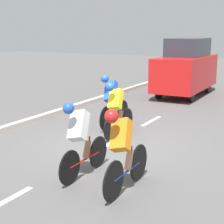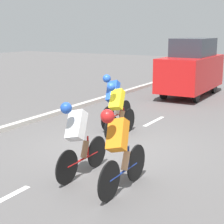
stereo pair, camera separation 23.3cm
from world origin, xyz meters
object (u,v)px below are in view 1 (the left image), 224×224
(cyclist_orange, at_px, (122,148))
(cyclist_yellow, at_px, (116,108))
(cyclist_white, at_px, (80,137))
(support_car, at_px, (186,68))
(cyclist_blue, at_px, (112,99))

(cyclist_orange, distance_m, cyclist_yellow, 3.45)
(cyclist_white, bearing_deg, cyclist_orange, 167.34)
(cyclist_yellow, distance_m, support_car, 7.08)
(cyclist_blue, bearing_deg, support_car, -92.21)
(cyclist_orange, height_order, cyclist_yellow, cyclist_orange)
(cyclist_blue, relative_size, support_car, 0.42)
(cyclist_orange, xyz_separation_m, cyclist_blue, (2.28, -3.82, 0.02))
(cyclist_blue, bearing_deg, cyclist_yellow, 125.52)
(cyclist_orange, distance_m, cyclist_white, 1.04)
(support_car, bearing_deg, cyclist_blue, 87.79)
(cyclist_white, bearing_deg, cyclist_yellow, -76.36)
(cyclist_orange, bearing_deg, cyclist_blue, -59.24)
(cyclist_orange, height_order, cyclist_blue, cyclist_blue)
(cyclist_white, bearing_deg, cyclist_blue, -70.72)
(cyclist_white, relative_size, support_car, 0.41)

